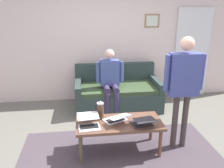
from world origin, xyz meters
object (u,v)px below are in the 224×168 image
Objects in this scene: laptop_right at (117,119)px; person_standing at (184,80)px; coffee_table at (119,125)px; laptop_center at (89,123)px; interior_door at (192,53)px; person_seated at (110,78)px; laptop_left at (142,122)px; couch at (117,93)px; french_press at (100,111)px.

person_standing is at bearing 178.27° from laptop_right.
laptop_center reaches higher than coffee_table.
interior_door reaches higher than person_seated.
coffee_table is 0.35m from laptop_left.
couch reaches higher than laptop_center.
person_seated is at bearing 20.18° from interior_door.
coffee_table is 0.45m from laptop_center.
laptop_right is (2.09, 2.11, -0.50)m from interior_door.
person_standing reaches higher than couch.
person_standing is at bearing 122.31° from person_seated.
interior_door is 2.04m from couch.
person_standing is at bearing -168.26° from laptop_left.
interior_door is at bearing -139.38° from french_press.
couch is 1.41× the size of coffee_table.
person_standing reaches higher than french_press.
laptop_center reaches higher than laptop_left.
laptop_left is (-0.32, 0.13, 0.10)m from coffee_table.
couch is at bearing -128.58° from person_seated.
couch is (1.84, 0.51, -0.72)m from interior_door.
laptop_right reaches higher than coffee_table.
interior_door is 2.17m from person_seated.
couch is at bearing -66.62° from person_standing.
couch is 4.63× the size of laptop_center.
laptop_left is at bearing 100.09° from person_seated.
laptop_center is (2.50, 2.21, -0.50)m from interior_door.
person_standing is 1.69m from person_seated.
couch is 1.93m from person_standing.
coffee_table is 0.35m from french_press.
interior_door is 1.64× the size of coffee_table.
laptop_center is (0.75, -0.06, 0.00)m from laptop_left.
laptop_center is 1.48m from person_standing.
person_seated is at bearing -108.19° from laptop_center.
french_press is at bearing 76.46° from person_seated.
laptop_left is 0.84m from person_standing.
person_seated is at bearing -93.08° from laptop_right.
person_standing reaches higher than laptop_right.
coffee_table is (0.23, 1.62, 0.12)m from couch.
interior_door is 5.43× the size of laptop_left.
coffee_table is 4.39× the size of french_press.
person_standing reaches higher than laptop_center.
laptop_left is at bearing 154.22° from french_press.
person_seated is (-0.07, -1.37, 0.21)m from laptop_right.
laptop_right is (-0.41, -0.10, -0.00)m from laptop_center.
person_standing is 1.32× the size of person_seated.
interior_door is 2.90m from laptop_left.
laptop_right is at bearing -166.69° from laptop_center.
couch is 1.63m from laptop_right.
person_seated is (0.88, -1.40, -0.36)m from person_standing.
coffee_table is at bearing 88.18° from person_seated.
couch reaches higher than laptop_left.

